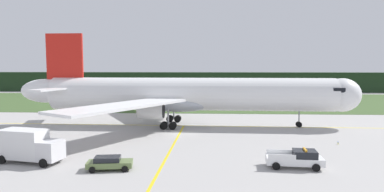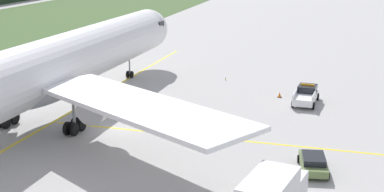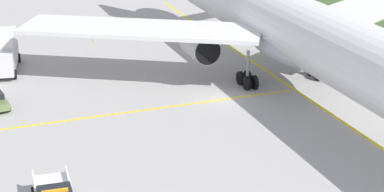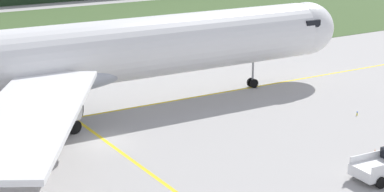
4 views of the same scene
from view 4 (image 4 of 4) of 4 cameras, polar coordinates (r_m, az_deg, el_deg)
name	(u,v)px [view 4 (image 4 of 4)]	position (r m, az deg, el deg)	size (l,w,h in m)	color
ground	(101,142)	(47.77, -8.30, -4.21)	(320.00, 320.00, 0.00)	#A5A2A0
taxiway_centerline_main	(87,116)	(54.22, -9.61, -1.78)	(74.62, 0.30, 0.01)	yellow
airliner	(76,57)	(52.64, -10.57, 3.50)	(56.72, 44.15, 15.44)	white
apron_cone	(375,153)	(46.25, 16.39, -5.04)	(0.46, 0.46, 0.59)	black
taxiway_edge_light_east	(357,113)	(55.31, 14.89, -1.54)	(0.12, 0.12, 0.36)	yellow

